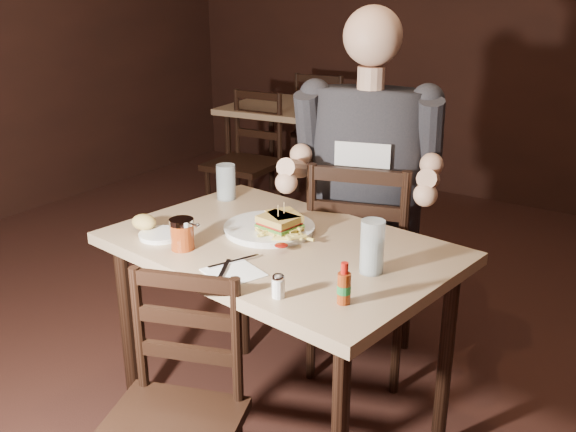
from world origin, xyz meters
The scene contains 23 objects.
room_shell centered at (0.00, 0.00, 1.40)m, with size 7.00×7.00×7.00m.
main_table centered at (-0.04, 0.33, 0.68)m, with size 1.22×0.90×0.77m.
bg_table centered at (-1.44, 2.50, 0.68)m, with size 0.88×0.88×0.77m.
chair_far centered at (-0.01, 0.92, 0.48)m, with size 0.44×0.48×0.95m, color black, non-canonical shape.
chair_near centered at (-0.01, -0.27, 0.41)m, with size 0.38×0.42×0.82m, color black, non-canonical shape.
bg_chair_far centered at (-1.44, 3.05, 0.47)m, with size 0.44×0.48×0.95m, color black, non-canonical shape.
bg_chair_near centered at (-1.44, 1.95, 0.46)m, with size 0.42×0.46×0.91m, color black, non-canonical shape.
diner centered at (0.00, 0.87, 1.01)m, with size 0.59×0.47×1.03m, color #28272B, non-canonical shape.
dinner_plate centered at (-0.12, 0.40, 0.78)m, with size 0.31×0.31×0.02m, color white.
sandwich_left centered at (-0.07, 0.41, 0.84)m, with size 0.12×0.10×0.10m, color gold, non-canonical shape.
sandwich_right centered at (-0.07, 0.37, 0.84)m, with size 0.12×0.10×0.10m, color gold, non-canonical shape.
fries_pile centered at (-0.03, 0.35, 0.81)m, with size 0.23×0.16×0.04m, color #EFDC66, non-canonical shape.
ketchup_dollop centered at (0.01, 0.27, 0.79)m, with size 0.05×0.05×0.01m, color maroon.
glass_left centered at (-0.48, 0.60, 0.84)m, with size 0.08×0.08×0.14m, color silver.
glass_right centered at (0.32, 0.30, 0.85)m, with size 0.07×0.07×0.17m, color silver.
hot_sauce centered at (0.35, 0.07, 0.83)m, with size 0.04×0.04×0.12m, color maroon, non-canonical shape.
salt_shaker centered at (0.18, 0.00, 0.80)m, with size 0.04×0.04×0.07m, color white, non-canonical shape.
syrup_dispenser centered at (-0.27, 0.11, 0.82)m, with size 0.08×0.08×0.10m, color maroon, non-canonical shape.
napkin centered at (-0.02, 0.06, 0.77)m, with size 0.16×0.15×0.00m, color white.
knife centered at (-0.03, 0.02, 0.78)m, with size 0.01×0.22×0.01m, color silver.
fork centered at (-0.06, 0.12, 0.78)m, with size 0.01×0.18×0.01m, color silver.
side_plate centered at (-0.40, 0.15, 0.78)m, with size 0.14×0.14×0.01m, color white.
bread_roll centered at (-0.48, 0.15, 0.81)m, with size 0.09×0.08×0.05m, color tan.
Camera 1 is at (1.09, -1.31, 1.59)m, focal length 40.00 mm.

